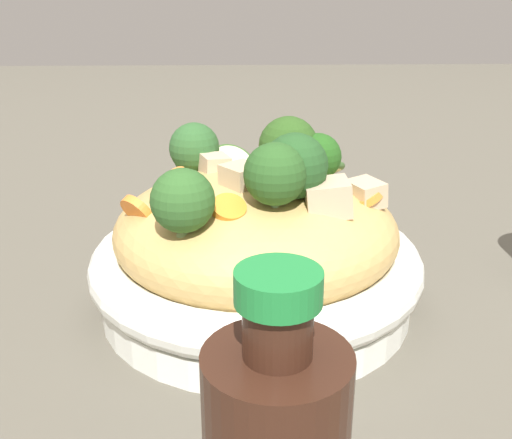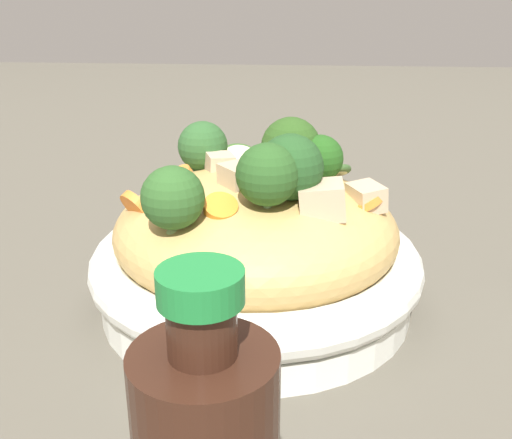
% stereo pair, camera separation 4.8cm
% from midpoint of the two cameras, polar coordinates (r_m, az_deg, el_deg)
% --- Properties ---
extents(ground_plane, '(3.00, 3.00, 0.00)m').
position_cam_midpoint_polar(ground_plane, '(0.52, -2.71, -7.90)').
color(ground_plane, '#595448').
extents(serving_bowl, '(0.27, 0.27, 0.06)m').
position_cam_midpoint_polar(serving_bowl, '(0.50, -2.76, -5.00)').
color(serving_bowl, white).
rests_on(serving_bowl, ground_plane).
extents(noodle_heap, '(0.22, 0.22, 0.09)m').
position_cam_midpoint_polar(noodle_heap, '(0.49, -2.83, -0.98)').
color(noodle_heap, tan).
rests_on(noodle_heap, serving_bowl).
extents(broccoli_florets, '(0.20, 0.15, 0.08)m').
position_cam_midpoint_polar(broccoli_florets, '(0.47, -3.50, 5.11)').
color(broccoli_florets, '#8EB774').
rests_on(broccoli_florets, serving_bowl).
extents(carrot_coins, '(0.17, 0.20, 0.04)m').
position_cam_midpoint_polar(carrot_coins, '(0.48, -3.28, 3.00)').
color(carrot_coins, orange).
rests_on(carrot_coins, serving_bowl).
extents(zucchini_slices, '(0.09, 0.13, 0.03)m').
position_cam_midpoint_polar(zucchini_slices, '(0.53, -1.27, 4.92)').
color(zucchini_slices, beige).
rests_on(zucchini_slices, serving_bowl).
extents(chicken_chunks, '(0.11, 0.15, 0.04)m').
position_cam_midpoint_polar(chicken_chunks, '(0.46, 0.66, 3.01)').
color(chicken_chunks, '#CFB18E').
rests_on(chicken_chunks, serving_bowl).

